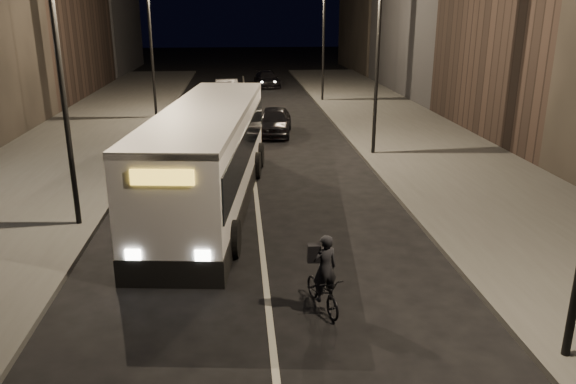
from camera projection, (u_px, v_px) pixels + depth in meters
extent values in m
plane|color=black|center=(265.00, 279.00, 14.19)|extent=(180.00, 180.00, 0.00)
cube|color=#3D3D3A|center=(420.00, 143.00, 28.13)|extent=(7.00, 70.00, 0.16)
cube|color=#3D3D3A|center=(72.00, 150.00, 26.70)|extent=(7.00, 70.00, 0.16)
cylinder|color=black|center=(377.00, 65.00, 24.73)|extent=(0.16, 0.16, 8.00)
cylinder|color=black|center=(323.00, 43.00, 39.87)|extent=(0.16, 0.16, 8.00)
cylinder|color=black|center=(63.00, 94.00, 16.21)|extent=(0.16, 0.16, 8.00)
cylinder|color=black|center=(152.00, 50.00, 33.25)|extent=(0.16, 0.16, 8.00)
cube|color=white|center=(209.00, 157.00, 19.19)|extent=(4.09, 12.84, 3.36)
cube|color=black|center=(209.00, 143.00, 19.04)|extent=(4.12, 12.43, 1.21)
cube|color=white|center=(207.00, 109.00, 18.68)|extent=(4.11, 12.84, 0.19)
cube|color=gold|center=(162.00, 177.00, 12.83)|extent=(1.48, 0.30, 0.37)
cylinder|color=black|center=(137.00, 238.00, 15.39)|extent=(0.49, 1.09, 1.05)
cylinder|color=black|center=(233.00, 239.00, 15.32)|extent=(0.49, 1.09, 1.05)
cylinder|color=black|center=(195.00, 159.00, 23.38)|extent=(0.49, 1.09, 1.05)
cylinder|color=black|center=(257.00, 160.00, 23.31)|extent=(0.49, 1.09, 1.05)
imported|color=black|center=(323.00, 291.00, 12.68)|extent=(1.01, 1.73, 0.86)
imported|color=black|center=(325.00, 268.00, 12.28)|extent=(0.65, 0.52, 1.56)
imported|color=black|center=(274.00, 121.00, 30.24)|extent=(2.27, 4.50, 1.47)
imported|color=#343436|center=(227.00, 89.00, 42.10)|extent=(1.76, 4.76, 1.55)
imported|color=black|center=(267.00, 79.00, 48.98)|extent=(2.35, 4.66, 1.30)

